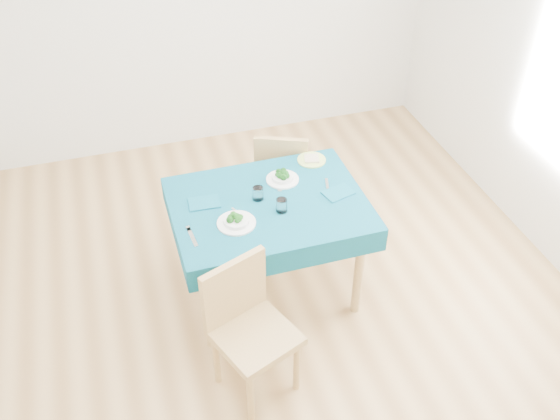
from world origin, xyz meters
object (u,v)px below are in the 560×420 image
object	(u,v)px
chair_far	(283,171)
bowl_near	(236,219)
table	(269,248)
bowl_far	(282,176)
side_plate	(312,160)
chair_near	(255,327)

from	to	relation	value
chair_far	bowl_near	size ratio (longest dim) A/B	4.02
table	bowl_far	distance (m)	0.48
table	chair_far	bearing A→B (deg)	65.67
chair_far	side_plate	xyz separation A→B (m)	(0.09, -0.33, 0.30)
table	bowl_far	size ratio (longest dim) A/B	5.60
table	bowl_far	world-z (taller)	bowl_far
chair_near	chair_far	xyz separation A→B (m)	(0.60, 1.40, -0.05)
chair_near	table	bearing A→B (deg)	46.36
chair_far	chair_near	bearing A→B (deg)	90.31
table	bowl_near	size ratio (longest dim) A/B	5.11
table	bowl_far	xyz separation A→B (m)	(0.15, 0.20, 0.41)
table	chair_near	world-z (taller)	chair_near
chair_near	bowl_far	xyz separation A→B (m)	(0.44, 0.91, 0.28)
bowl_near	bowl_far	distance (m)	0.51
chair_far	bowl_far	world-z (taller)	chair_far
chair_near	bowl_far	size ratio (longest dim) A/B	4.84
chair_far	bowl_far	bearing A→B (deg)	95.42
table	chair_near	bearing A→B (deg)	-112.15
chair_far	bowl_near	distance (m)	1.04
table	chair_near	distance (m)	0.78
bowl_far	table	bearing A→B (deg)	-127.31
table	side_plate	world-z (taller)	side_plate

